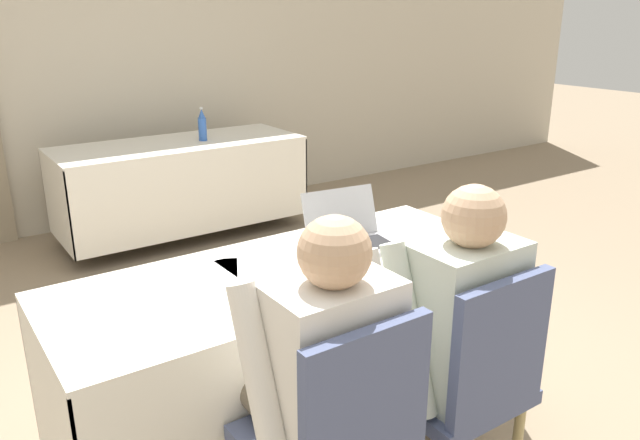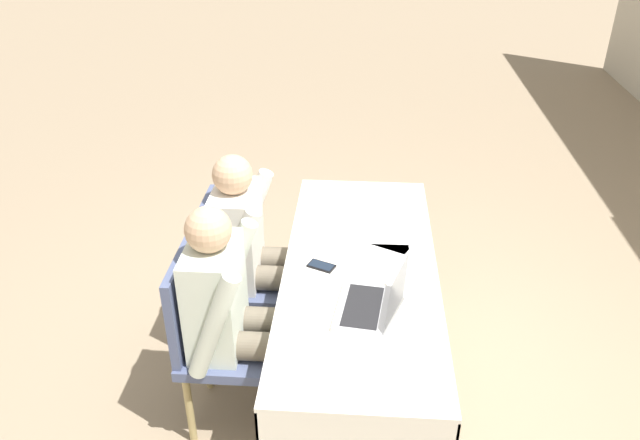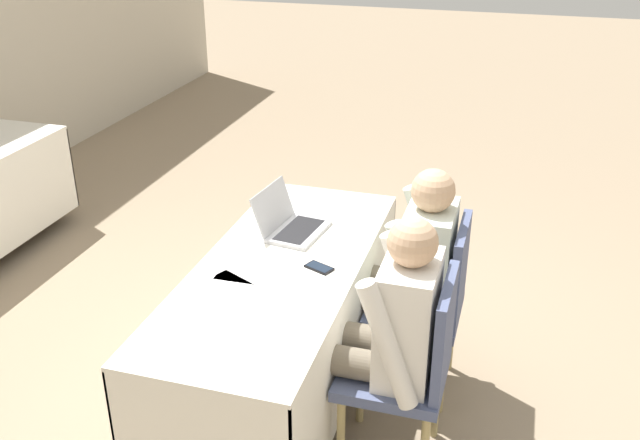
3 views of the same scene
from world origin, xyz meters
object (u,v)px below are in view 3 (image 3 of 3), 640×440
Objects in this scene: person_white_shirt at (411,268)px; cell_phone at (319,268)px; laptop at (291,224)px; person_checkered_shirt at (388,328)px; chair_near_left at (411,364)px; chair_near_right at (431,300)px.

cell_phone is at bearing -56.38° from person_white_shirt.
laptop is 0.32× the size of person_checkered_shirt.
cell_phone is 0.12× the size of person_white_shirt.
person_white_shirt is at bearing -180.00° from person_checkered_shirt.
person_checkered_shirt and person_white_shirt have the same top height.
laptop is at bearing -96.20° from person_white_shirt.
laptop reaches higher than cell_phone.
cell_phone is 0.47m from person_checkered_shirt.
chair_near_left is 0.53m from chair_near_right.
chair_near_left is at bearing -122.03° from laptop.
person_white_shirt reaches higher than cell_phone.
laptop reaches higher than chair_near_right.
chair_near_left is 1.00× the size of chair_near_right.
chair_near_left is at bearing 90.00° from person_checkered_shirt.
laptop is 0.32× the size of person_white_shirt.
chair_near_right is 0.78× the size of person_checkered_shirt.
laptop is 0.87m from person_checkered_shirt.
cell_phone is 0.46m from person_white_shirt.
cell_phone is 0.16× the size of chair_near_left.
chair_near_left is (-0.27, -0.48, -0.23)m from cell_phone.
person_checkered_shirt reaches higher than cell_phone.
cell_phone is 0.60m from chair_near_left.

